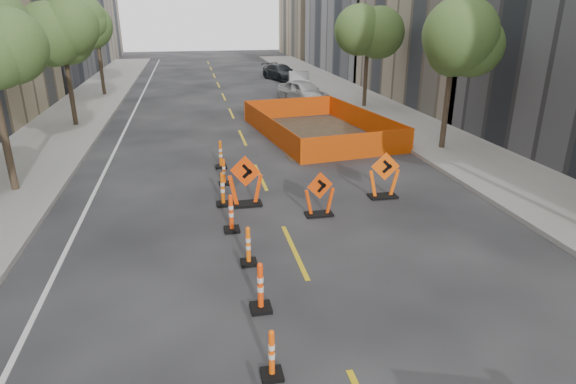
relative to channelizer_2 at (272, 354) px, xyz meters
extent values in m
plane|color=black|center=(1.33, 0.37, -0.47)|extent=(140.00, 140.00, 0.00)
cube|color=gray|center=(-7.67, 12.37, -0.40)|extent=(4.00, 90.00, 0.15)
cube|color=gray|center=(10.33, 12.37, -0.40)|extent=(4.00, 90.00, 0.15)
cylinder|color=#382B1E|center=(-7.07, 10.37, 1.10)|extent=(0.24, 0.24, 3.15)
cylinder|color=#382B1E|center=(-7.07, 20.37, 1.10)|extent=(0.24, 0.24, 3.15)
sphere|color=#35652B|center=(-7.07, 20.37, 4.08)|extent=(2.80, 2.80, 2.80)
cylinder|color=#382B1E|center=(-7.07, 30.37, 1.10)|extent=(0.24, 0.24, 3.15)
sphere|color=#35652B|center=(-7.07, 30.37, 4.08)|extent=(2.80, 2.80, 2.80)
cylinder|color=#382B1E|center=(9.73, 12.37, 1.10)|extent=(0.24, 0.24, 3.15)
sphere|color=#35652B|center=(9.73, 12.37, 4.08)|extent=(2.80, 2.80, 2.80)
cylinder|color=#382B1E|center=(9.73, 22.37, 1.10)|extent=(0.24, 0.24, 3.15)
sphere|color=#35652B|center=(9.73, 22.37, 4.08)|extent=(2.80, 2.80, 2.80)
imported|color=#B5B5B7|center=(6.34, 24.84, 0.28)|extent=(3.27, 4.76, 1.51)
imported|color=#959499|center=(7.18, 29.82, 0.25)|extent=(2.24, 4.54, 1.43)
imported|color=black|center=(7.00, 36.26, 0.20)|extent=(3.21, 4.95, 1.33)
camera|label=1|loc=(-1.03, -6.46, 5.38)|focal=30.00mm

